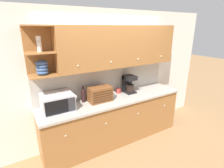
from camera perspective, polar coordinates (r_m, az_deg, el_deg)
ground_plane at (r=4.12m, az=-1.58°, el=-15.33°), size 24.00×24.00×0.00m
wall_back at (r=3.60m, az=-2.00°, el=2.46°), size 5.30×0.06×2.60m
counter_unit at (r=3.65m, az=0.76°, el=-11.48°), size 2.92×0.64×0.94m
backsplash_panel at (r=3.58m, az=-1.71°, el=1.35°), size 2.90×0.01×0.60m
upper_cabinets at (r=3.39m, az=1.93°, el=12.11°), size 2.90×0.36×0.77m
microwave at (r=3.06m, az=-17.47°, el=-5.64°), size 0.51×0.42×0.29m
wine_glass at (r=3.25m, az=-11.91°, el=-4.37°), size 0.07×0.07×0.17m
wine_bottle at (r=3.28m, az=-9.35°, el=-3.50°), size 0.07×0.07×0.31m
bread_box at (r=3.27m, az=-3.93°, el=-3.34°), size 0.43×0.25×0.28m
mug_blue_second at (r=3.51m, az=0.45°, el=-3.37°), size 0.09×0.08×0.10m
mug at (r=3.70m, az=2.15°, el=-2.23°), size 0.11×0.09×0.09m
coffee_maker at (r=3.71m, az=5.57°, el=0.05°), size 0.23×0.24×0.37m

